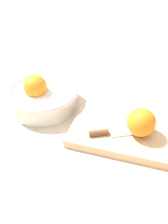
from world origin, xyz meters
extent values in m
plane|color=beige|center=(0.00, 0.00, 0.00)|extent=(2.40, 2.40, 0.00)
cylinder|color=white|center=(-0.15, 0.13, 0.02)|extent=(0.18, 0.18, 0.05)
torus|color=white|center=(-0.15, 0.13, 0.05)|extent=(0.19, 0.19, 0.02)
sphere|color=orange|center=(-0.17, 0.13, 0.06)|extent=(0.06, 0.06, 0.06)
cube|color=#DBB77F|center=(0.06, 0.02, 0.01)|extent=(0.29, 0.21, 0.02)
sphere|color=orange|center=(0.09, 0.01, 0.05)|extent=(0.07, 0.07, 0.07)
cube|color=silver|center=(0.08, 0.01, 0.02)|extent=(0.11, 0.05, 0.00)
cylinder|color=brown|center=(0.00, 0.00, 0.03)|extent=(0.05, 0.02, 0.01)
camera|label=1|loc=(0.00, -0.49, 0.46)|focal=46.04mm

